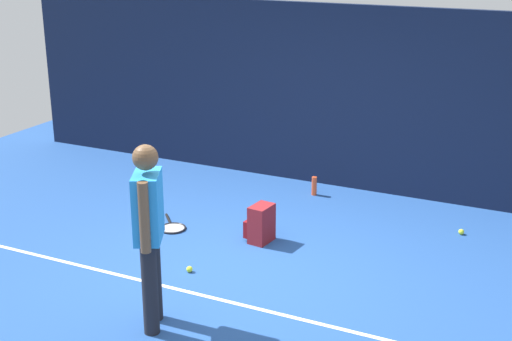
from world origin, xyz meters
The scene contains 11 objects.
ground_plane centered at (0.00, 0.00, 0.00)m, with size 12.00×12.00×0.00m, color #234C93.
back_fence centered at (0.00, 3.00, 1.24)m, with size 10.00×0.10×2.48m, color #141E38.
court_line centered at (0.00, -0.60, 0.00)m, with size 9.00×0.05×0.00m, color white.
tennis_player centered at (-0.22, -1.27, 0.97)m, with size 0.37×0.49×1.70m.
tennis_racket centered at (-1.25, 0.69, 0.01)m, with size 0.54×0.57×0.03m.
backpack centered at (-0.14, 0.81, 0.21)m, with size 0.31×0.32×0.44m.
tennis_ball_near_player centered at (-0.47, -0.22, 0.03)m, with size 0.07×0.07×0.07m, color #CCE033.
tennis_ball_by_fence centered at (1.89, 2.00, 0.03)m, with size 0.07×0.07×0.07m, color #CCE033.
tennis_ball_mid_court centered at (-1.33, 0.14, 0.03)m, with size 0.07×0.07×0.07m, color #CCE033.
tennis_ball_far_left centered at (-1.26, 0.34, 0.03)m, with size 0.07×0.07×0.07m, color #CCE033.
water_bottle centered at (-0.14, 2.48, 0.13)m, with size 0.07×0.07×0.25m, color #D84C26.
Camera 1 is at (3.08, -5.97, 3.40)m, focal length 50.24 mm.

